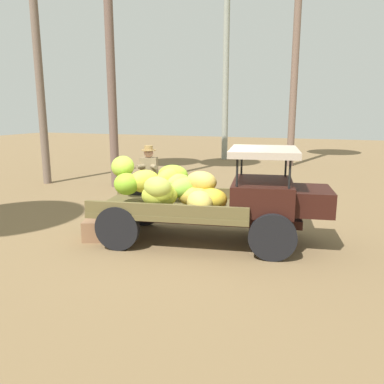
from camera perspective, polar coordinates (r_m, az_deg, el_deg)
The scene contains 4 objects.
ground_plane at distance 7.99m, azimuth -0.57°, elevation -6.47°, with size 60.00×60.00×0.00m, color brown.
truck at distance 7.38m, azimuth 2.65°, elevation -0.56°, with size 4.62×2.34×1.85m.
farmer at distance 9.22m, azimuth -6.40°, elevation 2.31°, with size 0.53×0.49×1.73m.
wooden_crate at distance 7.95m, azimuth -14.14°, elevation -5.41°, with size 0.53×0.44×0.40m, color #8B6345.
Camera 1 is at (2.70, -7.08, 2.53)m, focal length 35.82 mm.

